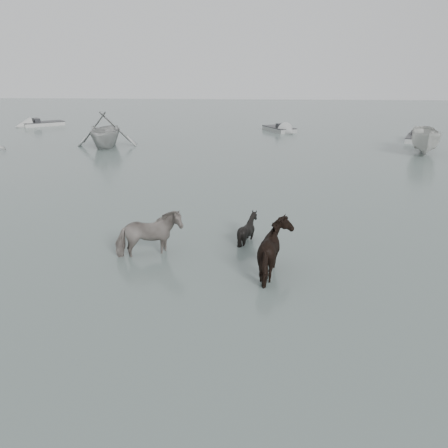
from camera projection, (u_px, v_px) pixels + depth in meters
The scene contains 9 objects.
ground at pixel (257, 269), 12.17m from camera, with size 140.00×140.00×0.00m, color #505F5C.
pony_pinto at pixel (148, 230), 12.80m from camera, with size 0.88×1.94×1.63m, color black.
pony_dark at pixel (278, 245), 11.67m from camera, with size 1.65×1.41×1.66m, color black.
pony_black at pixel (248, 223), 14.04m from camera, with size 0.98×1.11×1.22m, color black.
rowboat_trail at pixel (105, 128), 30.67m from camera, with size 4.27×4.95×2.61m, color #9EA09D.
boat_small at pixel (426, 139), 28.48m from camera, with size 1.76×4.69×1.81m, color #B6B7B2.
skiff_port at pixel (418, 136), 33.39m from camera, with size 4.76×1.60×0.75m, color #AEB1AE, non-canonical shape.
skiff_outer at pixel (43, 122), 42.23m from camera, with size 5.15×1.60×0.75m, color #A5A4A0, non-canonical shape.
skiff_mid at pixel (279, 127), 38.59m from camera, with size 4.63×1.60×0.75m, color gray, non-canonical shape.
Camera 1 is at (-0.11, -11.07, 5.30)m, focal length 35.00 mm.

